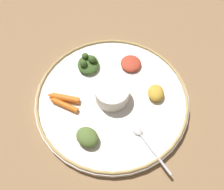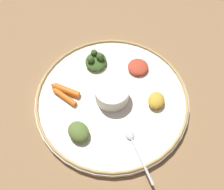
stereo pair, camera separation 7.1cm
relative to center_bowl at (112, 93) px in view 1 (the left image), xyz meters
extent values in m
plane|color=olive|center=(0.00, 0.00, -0.05)|extent=(2.40, 2.40, 0.00)
cylinder|color=white|center=(0.00, 0.00, -0.04)|extent=(0.44, 0.44, 0.02)
torus|color=tan|center=(0.00, 0.00, -0.02)|extent=(0.44, 0.44, 0.01)
cylinder|color=silver|center=(0.00, 0.00, 0.00)|extent=(0.10, 0.10, 0.05)
cylinder|color=maroon|center=(0.00, 0.00, 0.02)|extent=(0.09, 0.09, 0.01)
ellipsoid|color=silver|center=(0.10, -0.07, -0.02)|extent=(0.04, 0.04, 0.01)
cylinder|color=silver|center=(0.17, -0.11, -0.02)|extent=(0.11, 0.08, 0.01)
ellipsoid|color=#385623|center=(-0.11, 0.08, -0.01)|extent=(0.09, 0.09, 0.02)
sphere|color=#385623|center=(-0.12, 0.09, 0.00)|extent=(0.02, 0.02, 0.02)
sphere|color=#385623|center=(-0.12, 0.06, 0.00)|extent=(0.02, 0.02, 0.02)
sphere|color=#385623|center=(-0.10, 0.08, 0.00)|extent=(0.02, 0.02, 0.02)
cylinder|color=orange|center=(-0.12, -0.06, -0.02)|extent=(0.08, 0.03, 0.02)
cone|color=orange|center=(-0.17, -0.07, -0.02)|extent=(0.02, 0.02, 0.02)
cylinder|color=orange|center=(-0.11, -0.08, -0.02)|extent=(0.08, 0.02, 0.02)
cone|color=orange|center=(-0.16, -0.07, -0.02)|extent=(0.02, 0.01, 0.01)
ellipsoid|color=#567033|center=(-0.01, -0.14, -0.01)|extent=(0.08, 0.07, 0.03)
ellipsoid|color=gold|center=(0.11, 0.05, -0.01)|extent=(0.06, 0.07, 0.03)
ellipsoid|color=#B73D28|center=(0.01, 0.13, -0.02)|extent=(0.09, 0.09, 0.02)
camera|label=1|loc=(0.14, -0.34, 0.60)|focal=40.31mm
camera|label=2|loc=(0.20, -0.30, 0.60)|focal=40.31mm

